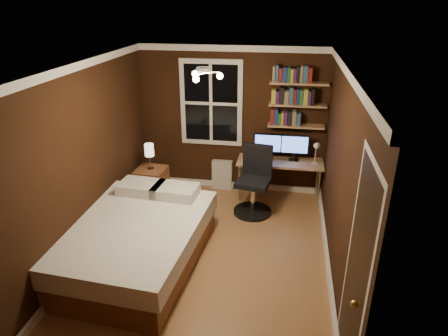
% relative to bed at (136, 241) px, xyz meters
% --- Properties ---
extents(floor, '(4.20, 4.20, 0.00)m').
position_rel_bed_xyz_m(floor, '(0.88, 0.35, -0.32)').
color(floor, '#98643C').
rests_on(floor, ground).
extents(wall_back, '(3.20, 0.04, 2.50)m').
position_rel_bed_xyz_m(wall_back, '(0.88, 2.45, 0.93)').
color(wall_back, black).
rests_on(wall_back, ground).
extents(wall_left, '(0.04, 4.20, 2.50)m').
position_rel_bed_xyz_m(wall_left, '(-0.72, 0.35, 0.93)').
color(wall_left, black).
rests_on(wall_left, ground).
extents(wall_right, '(0.04, 4.20, 2.50)m').
position_rel_bed_xyz_m(wall_right, '(2.48, 0.35, 0.93)').
color(wall_right, black).
rests_on(wall_right, ground).
extents(ceiling, '(3.20, 4.20, 0.02)m').
position_rel_bed_xyz_m(ceiling, '(0.88, 0.35, 2.18)').
color(ceiling, white).
rests_on(ceiling, wall_back).
extents(window, '(1.06, 0.06, 1.46)m').
position_rel_bed_xyz_m(window, '(0.53, 2.41, 1.23)').
color(window, white).
rests_on(window, wall_back).
extents(door, '(0.03, 0.82, 2.05)m').
position_rel_bed_xyz_m(door, '(2.47, -1.20, 0.70)').
color(door, black).
rests_on(door, ground).
extents(door_knob, '(0.06, 0.06, 0.06)m').
position_rel_bed_xyz_m(door_knob, '(2.43, -1.50, 0.68)').
color(door_knob, gold).
rests_on(door_knob, door).
extents(ceiling_fixture, '(0.44, 0.44, 0.18)m').
position_rel_bed_xyz_m(ceiling_fixture, '(0.88, 0.25, 2.08)').
color(ceiling_fixture, beige).
rests_on(ceiling_fixture, ceiling).
extents(bookshelf_lower, '(0.92, 0.22, 0.03)m').
position_rel_bed_xyz_m(bookshelf_lower, '(1.96, 2.33, 0.93)').
color(bookshelf_lower, '#AE7F54').
rests_on(bookshelf_lower, wall_back).
extents(books_row_lower, '(0.48, 0.16, 0.23)m').
position_rel_bed_xyz_m(books_row_lower, '(1.96, 2.33, 1.06)').
color(books_row_lower, maroon).
rests_on(books_row_lower, bookshelf_lower).
extents(bookshelf_middle, '(0.92, 0.22, 0.03)m').
position_rel_bed_xyz_m(bookshelf_middle, '(1.96, 2.33, 1.28)').
color(bookshelf_middle, '#AE7F54').
rests_on(bookshelf_middle, wall_back).
extents(books_row_middle, '(0.66, 0.16, 0.23)m').
position_rel_bed_xyz_m(books_row_middle, '(1.96, 2.33, 1.41)').
color(books_row_middle, navy).
rests_on(books_row_middle, bookshelf_middle).
extents(bookshelf_upper, '(0.92, 0.22, 0.03)m').
position_rel_bed_xyz_m(bookshelf_upper, '(1.96, 2.33, 1.63)').
color(bookshelf_upper, '#AE7F54').
rests_on(bookshelf_upper, wall_back).
extents(books_row_upper, '(0.66, 0.16, 0.23)m').
position_rel_bed_xyz_m(books_row_upper, '(1.96, 2.33, 1.76)').
color(books_row_upper, '#275D31').
rests_on(books_row_upper, bookshelf_upper).
extents(bed, '(1.76, 2.33, 0.75)m').
position_rel_bed_xyz_m(bed, '(0.00, 0.00, 0.00)').
color(bed, brown).
rests_on(bed, ground).
extents(nightstand, '(0.50, 0.50, 0.59)m').
position_rel_bed_xyz_m(nightstand, '(-0.36, 1.68, -0.03)').
color(nightstand, brown).
rests_on(nightstand, ground).
extents(bedside_lamp, '(0.15, 0.15, 0.43)m').
position_rel_bed_xyz_m(bedside_lamp, '(-0.36, 1.68, 0.48)').
color(bedside_lamp, beige).
rests_on(bedside_lamp, nightstand).
extents(radiator, '(0.36, 0.12, 0.53)m').
position_rel_bed_xyz_m(radiator, '(0.73, 2.35, -0.05)').
color(radiator, silver).
rests_on(radiator, ground).
extents(desk, '(1.42, 0.53, 0.68)m').
position_rel_bed_xyz_m(desk, '(1.74, 2.16, 0.29)').
color(desk, '#AE7F54').
rests_on(desk, ground).
extents(monitor_left, '(0.48, 0.12, 0.45)m').
position_rel_bed_xyz_m(monitor_left, '(1.52, 2.23, 0.58)').
color(monitor_left, black).
rests_on(monitor_left, desk).
extents(monitor_right, '(0.48, 0.12, 0.45)m').
position_rel_bed_xyz_m(monitor_right, '(1.96, 2.23, 0.58)').
color(monitor_right, black).
rests_on(monitor_right, desk).
extents(desk_lamp, '(0.14, 0.32, 0.44)m').
position_rel_bed_xyz_m(desk_lamp, '(2.31, 2.06, 0.57)').
color(desk_lamp, silver).
rests_on(desk_lamp, desk).
extents(office_chair, '(0.61, 0.61, 1.10)m').
position_rel_bed_xyz_m(office_chair, '(1.37, 1.60, 0.11)').
color(office_chair, black).
rests_on(office_chair, ground).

